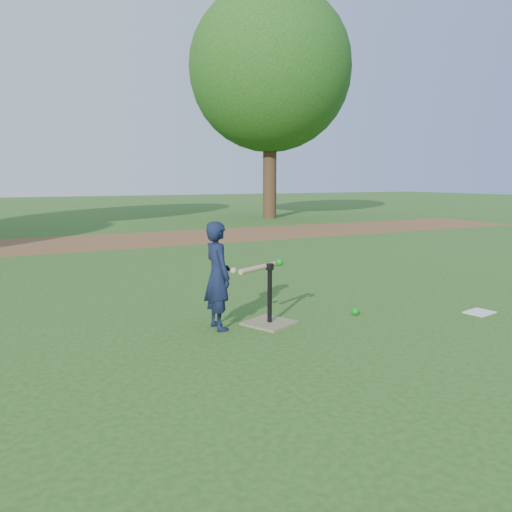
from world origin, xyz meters
name	(u,v)px	position (x,y,z in m)	size (l,w,h in m)	color
ground	(271,321)	(0.00, 0.00, 0.00)	(80.00, 80.00, 0.00)	#285116
dirt_strip	(118,241)	(0.00, 7.50, 0.01)	(24.00, 3.00, 0.01)	brown
child	(218,276)	(-0.59, 0.00, 0.52)	(0.38, 0.25, 1.05)	#111833
wiffle_ball_ground	(355,311)	(0.90, -0.22, 0.04)	(0.08, 0.08, 0.08)	#0C8516
clipboard	(479,312)	(2.16, -0.76, 0.01)	(0.30, 0.23, 0.01)	silver
batting_tee	(270,313)	(-0.07, -0.10, 0.11)	(0.57, 0.57, 0.61)	olive
swing_action	(261,267)	(-0.18, -0.12, 0.60)	(0.61, 0.31, 0.11)	tan
tree_right	(270,70)	(6.50, 12.00, 5.29)	(5.80, 5.80, 8.21)	#382316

